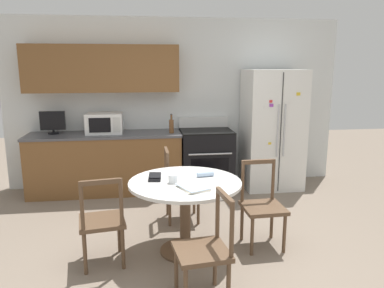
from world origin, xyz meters
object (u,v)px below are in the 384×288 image
at_px(dining_chair_near, 205,250).
at_px(dining_chair_left, 102,222).
at_px(candle_glass, 173,179).
at_px(refrigerator, 272,129).
at_px(counter_bottle, 171,126).
at_px(wallet, 155,178).
at_px(countertop_tv, 53,122).
at_px(microwave, 104,123).
at_px(dining_chair_far, 180,186).
at_px(oven_range, 206,159).
at_px(dining_chair_right, 262,206).

distance_m(dining_chair_near, dining_chair_left, 1.11).
bearing_deg(candle_glass, refrigerator, 49.17).
xyz_separation_m(counter_bottle, candle_glass, (-0.15, -1.96, -0.21)).
relative_size(counter_bottle, wallet, 2.01).
relative_size(countertop_tv, wallet, 2.51).
bearing_deg(microwave, counter_bottle, -7.48).
distance_m(dining_chair_far, wallet, 0.89).
distance_m(dining_chair_left, wallet, 0.66).
relative_size(refrigerator, countertop_tv, 5.12).
height_order(dining_chair_near, dining_chair_far, same).
relative_size(refrigerator, wallet, 12.86).
distance_m(counter_bottle, dining_chair_left, 2.30).
bearing_deg(dining_chair_near, wallet, 15.32).
bearing_deg(dining_chair_left, dining_chair_far, 39.74).
xyz_separation_m(oven_range, counter_bottle, (-0.54, -0.06, 0.54)).
xyz_separation_m(dining_chair_left, dining_chair_right, (1.63, 0.18, 0.00)).
bearing_deg(countertop_tv, oven_range, -2.60).
height_order(refrigerator, dining_chair_right, refrigerator).
xyz_separation_m(dining_chair_near, dining_chair_right, (0.76, 0.86, 0.00)).
distance_m(oven_range, countertop_tv, 2.34).
height_order(countertop_tv, wallet, countertop_tv).
height_order(dining_chair_near, candle_glass, dining_chair_near).
bearing_deg(dining_chair_right, microwave, -50.44).
distance_m(refrigerator, countertop_tv, 3.30).
bearing_deg(refrigerator, oven_range, 177.98).
bearing_deg(dining_chair_left, countertop_tv, 102.78).
xyz_separation_m(microwave, dining_chair_right, (1.78, -2.01, -0.61)).
height_order(refrigerator, dining_chair_near, refrigerator).
xyz_separation_m(refrigerator, counter_bottle, (-1.57, -0.02, 0.10)).
distance_m(countertop_tv, wallet, 2.47).
distance_m(oven_range, dining_chair_near, 2.85).
relative_size(dining_chair_right, wallet, 6.35).
distance_m(oven_range, dining_chair_far, 1.28).
xyz_separation_m(microwave, counter_bottle, (0.98, -0.13, -0.04)).
xyz_separation_m(oven_range, microwave, (-1.52, 0.07, 0.58)).
xyz_separation_m(countertop_tv, dining_chair_right, (2.52, -2.05, -0.64)).
bearing_deg(counter_bottle, dining_chair_far, -89.58).
height_order(counter_bottle, candle_glass, counter_bottle).
distance_m(dining_chair_far, dining_chair_left, 1.28).
xyz_separation_m(dining_chair_far, dining_chair_right, (0.79, -0.78, 0.00)).
bearing_deg(refrigerator, counter_bottle, -179.17).
bearing_deg(wallet, dining_chair_near, -68.01).
bearing_deg(dining_chair_far, dining_chair_right, 44.99).
distance_m(refrigerator, microwave, 2.56).
xyz_separation_m(oven_range, dining_chair_left, (-1.37, -2.12, -0.03)).
distance_m(counter_bottle, candle_glass, 1.98).
height_order(candle_glass, wallet, candle_glass).
bearing_deg(dining_chair_near, counter_bottle, -5.83).
xyz_separation_m(dining_chair_far, wallet, (-0.33, -0.75, 0.35)).
distance_m(countertop_tv, dining_chair_far, 2.24).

